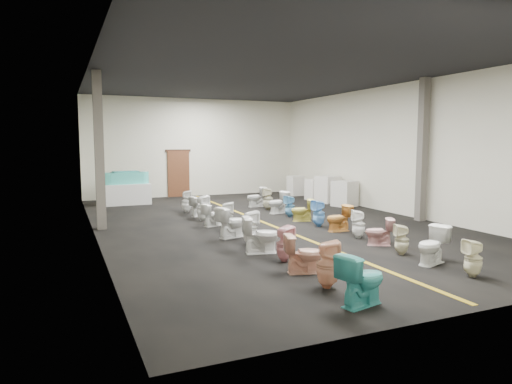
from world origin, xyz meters
TOP-DOWN VIEW (x-y plane):
  - floor at (0.00, 0.00)m, footprint 16.00×16.00m
  - ceiling at (0.00, 0.00)m, footprint 16.00×16.00m
  - wall_back at (0.00, 8.00)m, footprint 10.00×0.00m
  - wall_front at (0.00, -8.00)m, footprint 10.00×0.00m
  - wall_left at (-5.00, 0.00)m, footprint 0.00×16.00m
  - wall_right at (5.00, 0.00)m, footprint 0.00×16.00m
  - aisle_stripe at (0.00, 0.00)m, footprint 0.12×15.60m
  - back_door at (-0.80, 7.94)m, footprint 1.00×0.10m
  - door_frame at (-0.80, 7.95)m, footprint 1.15×0.08m
  - column_left at (-4.75, 1.00)m, footprint 0.25×0.25m
  - column_right at (4.75, -1.50)m, footprint 0.25×0.25m
  - display_table at (-3.39, 6.18)m, footprint 1.88×0.95m
  - bathtub at (-3.39, 6.18)m, footprint 1.85×0.77m
  - appliance_crate_a at (4.40, 2.22)m, footprint 1.00×1.00m
  - appliance_crate_b at (4.40, 3.44)m, footprint 0.94×0.94m
  - appliance_crate_c at (4.40, 4.33)m, footprint 0.83×0.83m
  - appliance_crate_d at (4.40, 6.25)m, footprint 0.65×0.65m
  - toilet_left_0 at (-1.61, -7.10)m, footprint 0.90×0.64m
  - toilet_left_1 at (-1.64, -6.17)m, footprint 0.48×0.48m
  - toilet_left_2 at (-1.57, -5.21)m, footprint 0.82×0.59m
  - toilet_left_3 at (-1.54, -4.32)m, footprint 0.42×0.41m
  - toilet_left_4 at (-1.68, -3.43)m, footprint 0.90×0.64m
  - toilet_left_5 at (-1.57, -2.53)m, footprint 0.42×0.41m
  - toilet_left_6 at (-1.71, -1.59)m, footprint 0.91×0.68m
  - toilet_left_7 at (-1.50, -0.63)m, footprint 0.48×0.48m
  - toilet_left_8 at (-1.65, 0.18)m, footprint 0.76×0.59m
  - toilet_left_9 at (-1.67, 1.22)m, footprint 0.46×0.45m
  - toilet_left_10 at (-1.50, 2.10)m, footprint 0.75×0.56m
  - toilet_left_11 at (-1.71, 3.06)m, footprint 0.45×0.45m
  - toilet_right_0 at (1.19, -6.69)m, footprint 0.38×0.38m
  - toilet_right_1 at (1.17, -5.70)m, footprint 0.88×0.66m
  - toilet_right_2 at (1.13, -4.82)m, footprint 0.41×0.41m
  - toilet_right_3 at (1.27, -3.87)m, footprint 0.76×0.61m
  - toilet_right_4 at (1.31, -2.98)m, footprint 0.45×0.45m
  - toilet_right_5 at (1.36, -1.98)m, footprint 0.73×0.43m
  - toilet_right_6 at (1.21, -1.14)m, footprint 0.39×0.38m
  - toilet_right_7 at (1.21, -0.13)m, footprint 0.78×0.57m
  - toilet_right_8 at (1.24, 0.77)m, footprint 0.38×0.38m
  - toilet_right_9 at (1.22, 1.63)m, footprint 0.83×0.58m
  - toilet_right_10 at (1.24, 2.53)m, footprint 0.47×0.47m
  - toilet_right_11 at (1.16, 3.43)m, footprint 0.75×0.43m

SIDE VIEW (x-z plane):
  - floor at x=0.00m, z-range 0.00..0.00m
  - aisle_stripe at x=0.00m, z-range 0.00..0.01m
  - toilet_right_3 at x=1.27m, z-range 0.00..0.67m
  - toilet_left_8 at x=-1.65m, z-range 0.00..0.68m
  - toilet_left_10 at x=-1.50m, z-range 0.00..0.69m
  - toilet_right_2 at x=1.13m, z-range 0.00..0.69m
  - toilet_right_7 at x=1.21m, z-range 0.00..0.71m
  - toilet_right_0 at x=1.19m, z-range 0.00..0.71m
  - toilet_right_8 at x=1.24m, z-range 0.00..0.72m
  - toilet_right_5 at x=1.36m, z-range 0.00..0.74m
  - toilet_right_4 at x=1.31m, z-range 0.00..0.75m
  - toilet_left_2 at x=-1.57m, z-range 0.00..0.75m
  - toilet_right_11 at x=1.16m, z-range 0.00..0.76m
  - toilet_left_3 at x=-1.54m, z-range 0.00..0.76m
  - toilet_right_9 at x=1.22m, z-range 0.00..0.77m
  - toilet_right_1 at x=1.17m, z-range 0.00..0.79m
  - toilet_left_11 at x=-1.71m, z-range 0.00..0.80m
  - toilet_right_6 at x=1.21m, z-range 0.00..0.80m
  - toilet_left_7 at x=-1.50m, z-range 0.00..0.82m
  - toilet_left_9 at x=-1.67m, z-range 0.00..0.82m
  - toilet_left_6 at x=-1.71m, z-range 0.00..0.82m
  - toilet_left_0 at x=-1.61m, z-range 0.00..0.83m
  - toilet_right_10 at x=1.24m, z-range 0.00..0.83m
  - toilet_left_1 at x=-1.64m, z-range 0.00..0.83m
  - display_table at x=-3.39m, z-range 0.00..0.83m
  - toilet_left_5 at x=-1.57m, z-range 0.00..0.83m
  - toilet_left_4 at x=-1.68m, z-range 0.00..0.84m
  - appliance_crate_c at x=4.40m, z-range 0.00..0.90m
  - appliance_crate_d at x=4.40m, z-range 0.00..0.92m
  - appliance_crate_a at x=4.40m, z-range 0.00..1.00m
  - appliance_crate_b at x=4.40m, z-range 0.00..1.10m
  - back_door at x=-0.80m, z-range 0.00..2.10m
  - bathtub at x=-3.39m, z-range 0.79..1.34m
  - door_frame at x=-0.80m, z-range 2.07..2.17m
  - wall_back at x=0.00m, z-range -2.75..7.25m
  - wall_front at x=0.00m, z-range -2.75..7.25m
  - wall_left at x=-5.00m, z-range -5.75..10.25m
  - wall_right at x=5.00m, z-range -5.75..10.25m
  - column_left at x=-4.75m, z-range 0.00..4.50m
  - column_right at x=4.75m, z-range 0.00..4.50m
  - ceiling at x=0.00m, z-range 4.50..4.50m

